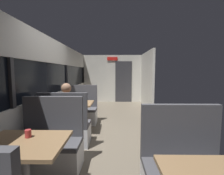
% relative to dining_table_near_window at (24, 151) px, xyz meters
% --- Properties ---
extents(ground_plane, '(3.30, 9.20, 0.02)m').
position_rel_dining_table_near_window_xyz_m(ground_plane, '(0.89, 2.09, -0.65)').
color(ground_plane, '#665B4C').
extents(carriage_window_panel_left, '(0.09, 8.48, 2.30)m').
position_rel_dining_table_near_window_xyz_m(carriage_window_panel_left, '(-0.56, 2.09, 0.47)').
color(carriage_window_panel_left, beige).
rests_on(carriage_window_panel_left, ground_plane).
extents(carriage_end_bulkhead, '(2.90, 0.11, 2.30)m').
position_rel_dining_table_near_window_xyz_m(carriage_end_bulkhead, '(0.95, 6.28, 0.50)').
color(carriage_end_bulkhead, beige).
rests_on(carriage_end_bulkhead, ground_plane).
extents(carriage_aisle_panel_right, '(0.08, 2.40, 2.30)m').
position_rel_dining_table_near_window_xyz_m(carriage_aisle_panel_right, '(2.34, 5.09, 0.51)').
color(carriage_aisle_panel_right, beige).
rests_on(carriage_aisle_panel_right, ground_plane).
extents(dining_table_near_window, '(0.90, 0.70, 0.74)m').
position_rel_dining_table_near_window_xyz_m(dining_table_near_window, '(0.00, 0.00, 0.00)').
color(dining_table_near_window, '#9E9EA3').
rests_on(dining_table_near_window, ground_plane).
extents(bench_near_window_facing_entry, '(0.95, 0.50, 1.10)m').
position_rel_dining_table_near_window_xyz_m(bench_near_window_facing_entry, '(0.00, 0.70, -0.31)').
color(bench_near_window_facing_entry, silver).
rests_on(bench_near_window_facing_entry, ground_plane).
extents(dining_table_mid_window, '(0.90, 0.70, 0.74)m').
position_rel_dining_table_near_window_xyz_m(dining_table_mid_window, '(0.00, 2.19, 0.00)').
color(dining_table_mid_window, '#9E9EA3').
rests_on(dining_table_mid_window, ground_plane).
extents(bench_mid_window_facing_end, '(0.95, 0.50, 1.10)m').
position_rel_dining_table_near_window_xyz_m(bench_mid_window_facing_end, '(0.00, 1.49, -0.31)').
color(bench_mid_window_facing_end, silver).
rests_on(bench_mid_window_facing_end, ground_plane).
extents(bench_mid_window_facing_entry, '(0.95, 0.50, 1.10)m').
position_rel_dining_table_near_window_xyz_m(bench_mid_window_facing_entry, '(0.00, 2.89, -0.31)').
color(bench_mid_window_facing_entry, silver).
rests_on(bench_mid_window_facing_entry, ground_plane).
extents(bench_front_aisle_facing_entry, '(0.95, 0.50, 1.10)m').
position_rel_dining_table_near_window_xyz_m(bench_front_aisle_facing_entry, '(1.79, 0.10, -0.31)').
color(bench_front_aisle_facing_entry, silver).
rests_on(bench_front_aisle_facing_entry, ground_plane).
extents(seated_passenger, '(0.47, 0.55, 1.26)m').
position_rel_dining_table_near_window_xyz_m(seated_passenger, '(0.00, 1.56, -0.10)').
color(seated_passenger, '#26262D').
rests_on(seated_passenger, ground_plane).
extents(coffee_cup_primary, '(0.07, 0.07, 0.09)m').
position_rel_dining_table_near_window_xyz_m(coffee_cup_primary, '(-0.01, 0.12, 0.15)').
color(coffee_cup_primary, '#B23333').
rests_on(coffee_cup_primary, dining_table_near_window).
extents(coffee_cup_secondary, '(0.07, 0.07, 0.09)m').
position_rel_dining_table_near_window_xyz_m(coffee_cup_secondary, '(-0.13, 2.18, 0.15)').
color(coffee_cup_secondary, '#B23333').
rests_on(coffee_cup_secondary, dining_table_mid_window).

